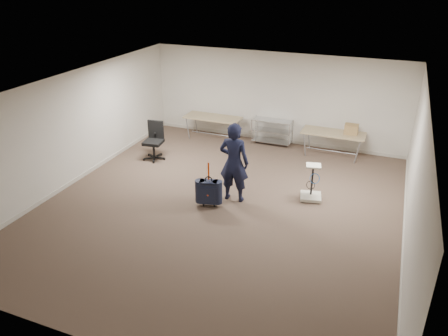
% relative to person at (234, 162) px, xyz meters
% --- Properties ---
extents(ground, '(9.00, 9.00, 0.00)m').
position_rel_person_xyz_m(ground, '(-0.15, -0.42, -0.97)').
color(ground, '#3F3226').
rests_on(ground, ground).
extents(room_shell, '(8.00, 9.00, 9.00)m').
position_rel_person_xyz_m(room_shell, '(-0.15, 0.97, -0.92)').
color(room_shell, silver).
rests_on(room_shell, ground).
extents(folding_table_left, '(1.80, 0.75, 0.73)m').
position_rel_person_xyz_m(folding_table_left, '(-2.05, 3.53, -0.29)').
color(folding_table_left, '#9A845E').
rests_on(folding_table_left, ground).
extents(folding_table_right, '(1.80, 0.75, 0.73)m').
position_rel_person_xyz_m(folding_table_right, '(1.75, 3.53, -0.29)').
color(folding_table_right, '#9A845E').
rests_on(folding_table_right, ground).
extents(wire_shelf, '(1.22, 0.47, 0.80)m').
position_rel_person_xyz_m(wire_shelf, '(-0.15, 3.78, -0.53)').
color(wire_shelf, silver).
rests_on(wire_shelf, ground).
extents(person, '(0.73, 0.50, 1.93)m').
position_rel_person_xyz_m(person, '(0.00, 0.00, 0.00)').
color(person, black).
rests_on(person, ground).
extents(suitcase, '(0.45, 0.33, 1.11)m').
position_rel_person_xyz_m(suitcase, '(-0.42, -0.53, -0.59)').
color(suitcase, black).
rests_on(suitcase, ground).
extents(office_chair, '(0.66, 0.66, 1.09)m').
position_rel_person_xyz_m(office_chair, '(-2.99, 1.43, -0.64)').
color(office_chair, black).
rests_on(office_chair, ground).
extents(equipment_cart, '(0.58, 0.58, 0.90)m').
position_rel_person_xyz_m(equipment_cart, '(1.72, 0.70, -0.73)').
color(equipment_cart, beige).
rests_on(equipment_cart, ground).
extents(cardboard_box, '(0.38, 0.29, 0.28)m').
position_rel_person_xyz_m(cardboard_box, '(2.22, 3.61, -0.10)').
color(cardboard_box, '#A2794B').
rests_on(cardboard_box, folding_table_right).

